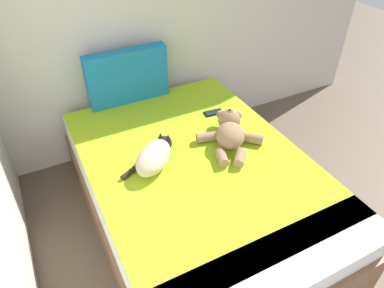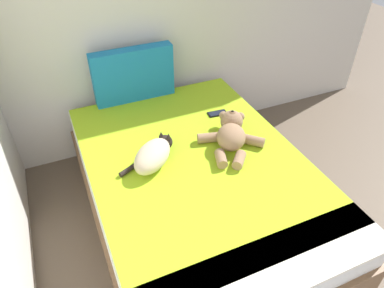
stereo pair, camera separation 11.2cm
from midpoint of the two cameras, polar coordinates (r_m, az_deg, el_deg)
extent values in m
plane|color=brown|center=(2.60, 21.10, -18.11)|extent=(9.36, 9.36, 0.00)
cube|color=brown|center=(2.58, -0.40, -9.26)|extent=(1.41, 2.02, 0.31)
cube|color=white|center=(2.40, -0.43, -5.04)|extent=(1.37, 1.96, 0.21)
cube|color=#9EC61E|center=(2.36, -1.10, -2.12)|extent=(1.36, 1.82, 0.02)
cube|color=silver|center=(1.86, 12.12, -18.44)|extent=(1.36, 0.32, 0.02)
cube|color=#1972AD|center=(2.89, -11.47, 10.61)|extent=(0.65, 0.11, 0.43)
ellipsoid|color=#C6B293|center=(2.24, -7.67, -2.21)|extent=(0.38, 0.37, 0.15)
sphere|color=black|center=(2.39, -5.76, 0.12)|extent=(0.10, 0.10, 0.10)
cone|color=black|center=(2.37, -6.46, 1.35)|extent=(0.04, 0.04, 0.04)
cone|color=black|center=(2.35, -5.23, 1.10)|extent=(0.04, 0.04, 0.04)
cylinder|color=black|center=(2.26, -11.17, -4.36)|extent=(0.16, 0.10, 0.03)
ellipsoid|color=black|center=(2.33, -5.77, -1.99)|extent=(0.11, 0.11, 0.04)
ellipsoid|color=#937051|center=(2.40, 4.86, 1.33)|extent=(0.29, 0.30, 0.16)
sphere|color=#937051|center=(2.56, 4.78, 3.84)|extent=(0.16, 0.16, 0.16)
sphere|color=brown|center=(2.53, 4.84, 4.87)|extent=(0.06, 0.06, 0.06)
sphere|color=black|center=(2.51, 4.88, 5.40)|extent=(0.02, 0.02, 0.02)
sphere|color=#937051|center=(2.60, 3.42, 4.73)|extent=(0.06, 0.06, 0.06)
sphere|color=#937051|center=(2.60, 6.10, 4.65)|extent=(0.06, 0.06, 0.06)
cylinder|color=#937051|center=(2.46, 1.05, 1.07)|extent=(0.15, 0.10, 0.07)
cylinder|color=#937051|center=(2.29, 3.43, -2.20)|extent=(0.11, 0.14, 0.07)
cylinder|color=#937051|center=(2.47, 8.50, 0.85)|extent=(0.15, 0.15, 0.07)
cylinder|color=#937051|center=(2.30, 6.34, -2.28)|extent=(0.14, 0.14, 0.07)
cube|color=black|center=(2.77, 2.33, 5.06)|extent=(0.15, 0.08, 0.01)
cube|color=black|center=(2.77, 2.33, 5.15)|extent=(0.13, 0.07, 0.00)
camera|label=1|loc=(0.06, -91.37, -1.08)|focal=33.06mm
camera|label=2|loc=(0.06, 88.63, 1.08)|focal=33.06mm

